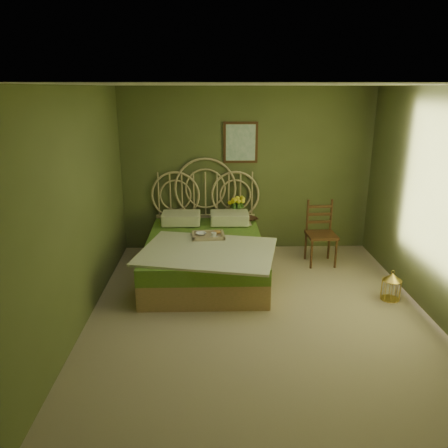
{
  "coord_description": "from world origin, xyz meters",
  "views": [
    {
      "loc": [
        -0.54,
        -4.66,
        2.57
      ],
      "look_at": [
        -0.39,
        1.0,
        0.8
      ],
      "focal_mm": 35.0,
      "sensor_mm": 36.0,
      "label": 1
    }
  ],
  "objects_px": {
    "bed": "(205,252)",
    "nightstand": "(235,232)",
    "birdcage": "(391,287)",
    "chair": "(320,229)"
  },
  "relations": [
    {
      "from": "nightstand",
      "to": "chair",
      "type": "height_order",
      "value": "nightstand"
    },
    {
      "from": "nightstand",
      "to": "birdcage",
      "type": "bearing_deg",
      "value": -41.88
    },
    {
      "from": "bed",
      "to": "chair",
      "type": "xyz_separation_m",
      "value": [
        1.75,
        0.41,
        0.21
      ]
    },
    {
      "from": "bed",
      "to": "birdcage",
      "type": "distance_m",
      "value": 2.52
    },
    {
      "from": "nightstand",
      "to": "chair",
      "type": "bearing_deg",
      "value": -17.93
    },
    {
      "from": "chair",
      "to": "birdcage",
      "type": "bearing_deg",
      "value": -66.18
    },
    {
      "from": "bed",
      "to": "nightstand",
      "type": "relative_size",
      "value": 2.45
    },
    {
      "from": "bed",
      "to": "birdcage",
      "type": "height_order",
      "value": "bed"
    },
    {
      "from": "nightstand",
      "to": "birdcage",
      "type": "height_order",
      "value": "nightstand"
    },
    {
      "from": "bed",
      "to": "nightstand",
      "type": "height_order",
      "value": "bed"
    }
  ]
}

